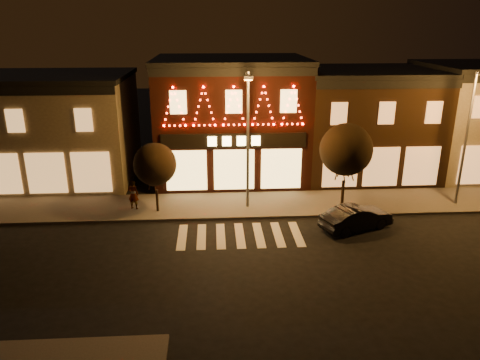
{
  "coord_description": "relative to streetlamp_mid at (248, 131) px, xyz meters",
  "views": [
    {
      "loc": [
        -1.33,
        -17.59,
        10.6
      ],
      "look_at": [
        0.01,
        4.0,
        3.07
      ],
      "focal_mm": 34.28,
      "sensor_mm": 36.0,
      "label": 1
    }
  ],
  "objects": [
    {
      "name": "building_pulp",
      "position": [
        -0.66,
        6.61,
        -0.6
      ],
      "size": [
        10.2,
        8.34,
        8.3
      ],
      "color": "black",
      "rests_on": "ground"
    },
    {
      "name": "dark_sedan",
      "position": [
        5.6,
        -2.97,
        -4.11
      ],
      "size": [
        4.24,
        2.8,
        1.32
      ],
      "primitive_type": "imported",
      "rotation": [
        0.0,
        0.0,
        1.96
      ],
      "color": "black",
      "rests_on": "ground"
    },
    {
      "name": "sidewalk_far",
      "position": [
        1.34,
        0.63,
        -4.69
      ],
      "size": [
        44.0,
        4.0,
        0.15
      ],
      "primitive_type": "cube",
      "color": "#47423D",
      "rests_on": "ground"
    },
    {
      "name": "building_left",
      "position": [
        -13.66,
        6.62,
        -1.1
      ],
      "size": [
        12.2,
        8.28,
        7.3
      ],
      "color": "#726551",
      "rests_on": "ground"
    },
    {
      "name": "ground",
      "position": [
        -0.66,
        -7.37,
        -4.77
      ],
      "size": [
        120.0,
        120.0,
        0.0
      ],
      "primitive_type": "plane",
      "color": "black",
      "rests_on": "ground"
    },
    {
      "name": "streetlamp_right",
      "position": [
        12.63,
        -0.32,
        -0.02
      ],
      "size": [
        0.49,
        1.78,
        7.83
      ],
      "rotation": [
        0.0,
        0.0,
        0.01
      ],
      "color": "#59595E",
      "rests_on": "sidewalk_far"
    },
    {
      "name": "tree_left",
      "position": [
        -5.25,
        -0.14,
        -1.79
      ],
      "size": [
        2.42,
        2.42,
        4.04
      ],
      "rotation": [
        0.0,
        0.0,
        -0.04
      ],
      "color": "black",
      "rests_on": "sidewalk_far"
    },
    {
      "name": "tree_right",
      "position": [
        5.6,
        -0.22,
        -1.1
      ],
      "size": [
        3.01,
        3.01,
        5.03
      ],
      "rotation": [
        0.0,
        0.0,
        -0.24
      ],
      "color": "black",
      "rests_on": "sidewalk_far"
    },
    {
      "name": "streetlamp_mid",
      "position": [
        0.0,
        0.0,
        0.0
      ],
      "size": [
        0.51,
        1.8,
        7.87
      ],
      "rotation": [
        0.0,
        0.0,
        0.08
      ],
      "color": "#59595E",
      "rests_on": "sidewalk_far"
    },
    {
      "name": "pedestrian",
      "position": [
        -6.66,
        0.28,
        -3.74
      ],
      "size": [
        0.73,
        0.59,
        1.76
      ],
      "primitive_type": "imported",
      "rotation": [
        0.0,
        0.0,
        2.85
      ],
      "color": "gray",
      "rests_on": "sidewalk_far"
    },
    {
      "name": "building_right_a",
      "position": [
        8.84,
        6.62,
        -1.0
      ],
      "size": [
        9.2,
        8.28,
        7.5
      ],
      "color": "#362113",
      "rests_on": "ground"
    }
  ]
}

